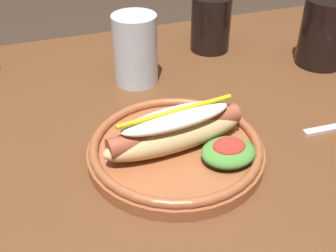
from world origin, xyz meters
name	(u,v)px	position (x,y,z in m)	size (l,w,h in m)	color
dining_table	(156,195)	(0.00, 0.00, 0.64)	(1.32, 0.82, 0.74)	brown
hot_dog_plate	(178,144)	(0.02, -0.04, 0.76)	(0.23, 0.23, 0.08)	#9E5633
soda_cup	(325,33)	(0.36, 0.13, 0.80)	(0.09, 0.09, 0.12)	black
water_cup	(135,50)	(0.02, 0.18, 0.80)	(0.07, 0.07, 0.12)	silver
extra_cup	(211,24)	(0.20, 0.25, 0.79)	(0.08, 0.08, 0.10)	black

